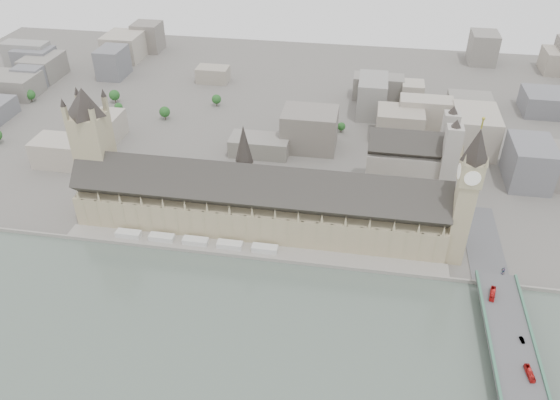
% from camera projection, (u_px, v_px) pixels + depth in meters
% --- Properties ---
extents(ground, '(900.00, 900.00, 0.00)m').
position_uv_depth(ground, '(253.00, 245.00, 388.18)').
color(ground, '#595651').
rests_on(ground, ground).
extents(embankment_wall, '(600.00, 1.50, 3.00)m').
position_uv_depth(embankment_wall, '(248.00, 257.00, 375.11)').
color(embankment_wall, gray).
rests_on(embankment_wall, ground).
extents(river_terrace, '(270.00, 15.00, 2.00)m').
position_uv_depth(river_terrace, '(251.00, 251.00, 381.50)').
color(river_terrace, gray).
rests_on(river_terrace, ground).
extents(terrace_tents, '(118.00, 7.00, 4.00)m').
position_uv_depth(terrace_tents, '(195.00, 241.00, 385.75)').
color(terrace_tents, silver).
rests_on(terrace_tents, river_terrace).
extents(palace_of_westminster, '(265.00, 40.73, 55.44)m').
position_uv_depth(palace_of_westminster, '(258.00, 204.00, 391.46)').
color(palace_of_westminster, tan).
rests_on(palace_of_westminster, ground).
extents(elizabeth_tower, '(17.00, 17.00, 107.50)m').
position_uv_depth(elizabeth_tower, '(467.00, 189.00, 342.96)').
color(elizabeth_tower, tan).
rests_on(elizabeth_tower, ground).
extents(victoria_tower, '(30.00, 30.00, 100.00)m').
position_uv_depth(victoria_tower, '(94.00, 146.00, 395.17)').
color(victoria_tower, tan).
rests_on(victoria_tower, ground).
extents(central_tower, '(13.00, 13.00, 48.00)m').
position_uv_depth(central_tower, '(244.00, 155.00, 378.17)').
color(central_tower, gray).
rests_on(central_tower, ground).
extents(westminster_bridge, '(25.00, 325.00, 10.25)m').
position_uv_depth(westminster_bridge, '(515.00, 371.00, 291.59)').
color(westminster_bridge, '#474749').
rests_on(westminster_bridge, ground).
extents(westminster_abbey, '(68.00, 36.00, 64.00)m').
position_uv_depth(westminster_abbey, '(412.00, 162.00, 436.19)').
color(westminster_abbey, '#9D968D').
rests_on(westminster_abbey, ground).
extents(city_skyline_inland, '(720.00, 360.00, 38.00)m').
position_uv_depth(city_skyline_inland, '(300.00, 87.00, 577.21)').
color(city_skyline_inland, gray).
rests_on(city_skyline_inland, ground).
extents(park_trees, '(110.00, 30.00, 15.00)m').
position_uv_depth(park_trees, '(256.00, 190.00, 434.25)').
color(park_trees, '#1A491A').
rests_on(park_trees, ground).
extents(red_bus_north, '(5.60, 12.51, 3.39)m').
position_uv_depth(red_bus_north, '(493.00, 294.00, 330.72)').
color(red_bus_north, red).
rests_on(red_bus_north, westminster_bridge).
extents(red_bus_south, '(3.96, 11.24, 3.07)m').
position_uv_depth(red_bus_south, '(530.00, 373.00, 282.58)').
color(red_bus_south, red).
rests_on(red_bus_south, westminster_bridge).
extents(car_silver, '(2.49, 4.92, 1.55)m').
position_uv_depth(car_silver, '(522.00, 340.00, 301.99)').
color(car_silver, gray).
rests_on(car_silver, westminster_bridge).
extents(car_approach, '(3.84, 5.95, 1.60)m').
position_uv_depth(car_approach, '(503.00, 271.00, 348.97)').
color(car_approach, gray).
rests_on(car_approach, westminster_bridge).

